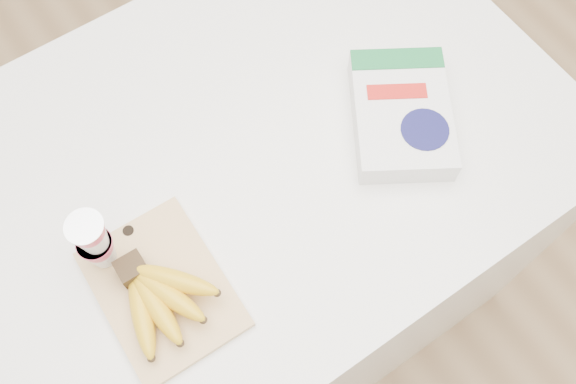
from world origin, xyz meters
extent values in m
plane|color=tan|center=(0.00, 0.00, 0.00)|extent=(4.00, 4.00, 0.00)
cube|color=white|center=(0.00, 0.00, 0.50)|extent=(1.33, 0.88, 1.00)
cube|color=tan|center=(-0.24, -0.15, 1.00)|extent=(0.21, 0.28, 0.01)
cube|color=#382816|center=(-0.26, -0.10, 1.03)|extent=(0.05, 0.05, 0.03)
ellipsoid|color=gold|center=(-0.29, -0.18, 1.03)|extent=(0.08, 0.16, 0.05)
sphere|color=#382816|center=(-0.31, -0.25, 1.03)|extent=(0.01, 0.01, 0.01)
ellipsoid|color=gold|center=(-0.26, -0.18, 1.03)|extent=(0.04, 0.16, 0.05)
sphere|color=#382816|center=(-0.26, -0.26, 1.03)|extent=(0.01, 0.01, 0.01)
ellipsoid|color=gold|center=(-0.24, -0.18, 1.04)|extent=(0.09, 0.16, 0.05)
sphere|color=#382816|center=(-0.21, -0.25, 1.04)|extent=(0.01, 0.01, 0.01)
ellipsoid|color=gold|center=(-0.21, -0.17, 1.04)|extent=(0.13, 0.15, 0.05)
sphere|color=#382816|center=(-0.17, -0.22, 1.04)|extent=(0.01, 0.01, 0.01)
cylinder|color=silver|center=(-0.29, -0.05, 1.16)|extent=(0.06, 0.06, 0.00)
cube|color=white|center=(0.31, -0.12, 1.02)|extent=(0.29, 0.32, 0.06)
cube|color=#186C34|center=(0.37, -0.03, 1.05)|extent=(0.18, 0.14, 0.00)
cylinder|color=#121245|center=(0.31, -0.18, 1.05)|extent=(0.12, 0.12, 0.00)
cube|color=red|center=(0.32, -0.09, 1.05)|extent=(0.11, 0.09, 0.00)
camera|label=1|loc=(-0.24, -0.53, 2.07)|focal=40.00mm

